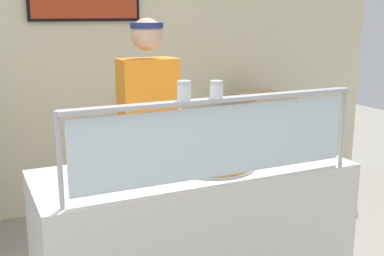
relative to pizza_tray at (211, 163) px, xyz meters
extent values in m
cube|color=beige|center=(-0.10, 2.06, 0.38)|extent=(6.16, 0.08, 2.70)
cube|color=silver|center=(-0.10, 0.02, -0.49)|extent=(1.76, 0.70, 0.95)
cylinder|color=#B2B5BC|center=(-0.88, -0.27, 0.20)|extent=(0.02, 0.02, 0.44)
cylinder|color=#B2B5BC|center=(0.69, -0.27, 0.20)|extent=(0.02, 0.02, 0.44)
cube|color=silver|center=(-0.10, -0.27, 0.20)|extent=(1.50, 0.01, 0.36)
cube|color=#B2B5BC|center=(-0.10, -0.27, 0.41)|extent=(1.56, 0.06, 0.02)
cylinder|color=#9EA0A8|center=(0.00, 0.00, -0.01)|extent=(0.50, 0.50, 0.01)
cylinder|color=tan|center=(0.00, 0.00, 0.00)|extent=(0.48, 0.48, 0.02)
cylinder|color=#D65B2D|center=(0.00, 0.00, 0.02)|extent=(0.42, 0.42, 0.01)
cube|color=#ADAFB7|center=(0.01, -0.02, 0.02)|extent=(0.08, 0.28, 0.01)
cylinder|color=white|center=(-0.29, -0.27, 0.46)|extent=(0.07, 0.07, 0.08)
cylinder|color=white|center=(-0.29, -0.27, 0.45)|extent=(0.06, 0.06, 0.05)
cylinder|color=silver|center=(-0.29, -0.27, 0.51)|extent=(0.06, 0.06, 0.02)
cylinder|color=white|center=(-0.12, -0.27, 0.46)|extent=(0.06, 0.06, 0.07)
cylinder|color=red|center=(-0.12, -0.27, 0.45)|extent=(0.06, 0.06, 0.04)
cylinder|color=silver|center=(-0.12, -0.27, 0.50)|extent=(0.06, 0.06, 0.02)
cylinder|color=#23232D|center=(-0.22, 0.71, -0.49)|extent=(0.13, 0.13, 0.95)
cylinder|color=#23232D|center=(0.00, 0.71, -0.49)|extent=(0.13, 0.13, 0.95)
cube|color=orange|center=(-0.11, 0.71, 0.26)|extent=(0.38, 0.21, 0.55)
sphere|color=tan|center=(-0.11, 0.71, 0.69)|extent=(0.21, 0.21, 0.21)
cylinder|color=navy|center=(-0.11, 0.71, 0.75)|extent=(0.21, 0.21, 0.04)
cylinder|color=tan|center=(0.07, 0.49, 0.16)|extent=(0.08, 0.34, 0.08)
cube|color=#B7BABF|center=(1.38, 1.57, -0.56)|extent=(0.70, 0.55, 0.81)
cube|color=tan|center=(1.38, 1.57, -0.13)|extent=(0.46, 0.46, 0.04)
cube|color=tan|center=(1.39, 1.57, -0.09)|extent=(0.46, 0.46, 0.04)
cube|color=tan|center=(1.37, 1.57, -0.04)|extent=(0.48, 0.48, 0.04)
cube|color=tan|center=(1.38, 1.57, 0.00)|extent=(0.46, 0.46, 0.04)
cube|color=tan|center=(1.38, 1.57, 0.05)|extent=(0.45, 0.45, 0.04)
camera|label=1|loc=(-1.21, -2.33, 0.82)|focal=45.55mm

